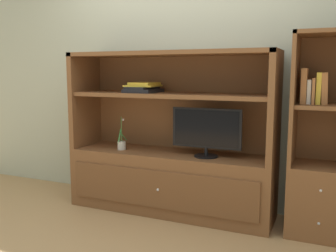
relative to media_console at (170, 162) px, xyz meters
name	(u,v)px	position (x,y,z in m)	size (l,w,h in m)	color
ground_plane	(151,226)	(0.00, -0.41, -0.46)	(8.00, 8.00, 0.00)	tan
painted_rear_wall	(184,59)	(0.00, 0.34, 0.94)	(6.00, 0.10, 2.80)	#ADB29E
media_console	(170,162)	(0.00, 0.00, 0.00)	(1.88, 0.53, 1.46)	brown
tv_monitor	(206,131)	(0.36, -0.05, 0.33)	(0.61, 0.21, 0.42)	black
potted_plant	(122,144)	(-0.47, -0.08, 0.15)	(0.08, 0.14, 0.31)	beige
magazine_stack	(143,88)	(-0.27, 0.00, 0.68)	(0.29, 0.34, 0.09)	black
bookshelf_tall	(322,170)	(1.29, 0.00, 0.06)	(0.50, 0.45, 1.58)	brown
upright_book_row	(313,88)	(1.19, -0.01, 0.70)	(0.19, 0.18, 0.27)	#A56638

